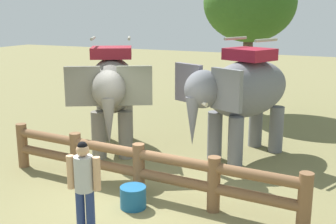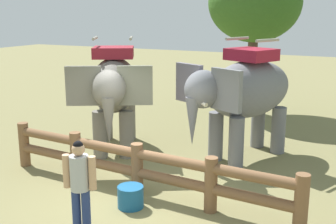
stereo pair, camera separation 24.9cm
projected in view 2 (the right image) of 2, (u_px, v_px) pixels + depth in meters
ground_plane at (130, 199)px, 8.46m from camera, size 60.00×60.00×0.00m
log_fence at (137, 165)px, 8.58m from camera, size 6.69×0.68×1.05m
elephant_near_left at (114, 88)px, 11.04m from camera, size 2.79×3.45×2.96m
elephant_center at (244, 92)px, 10.44m from camera, size 2.64×3.53×2.98m
tourist_woman_in_black at (80, 181)px, 6.96m from camera, size 0.55×0.38×1.60m
tree_far_left at (255, 3)px, 14.84m from camera, size 3.22×3.22×5.26m
feed_bucket at (131, 197)px, 8.06m from camera, size 0.49×0.49×0.41m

